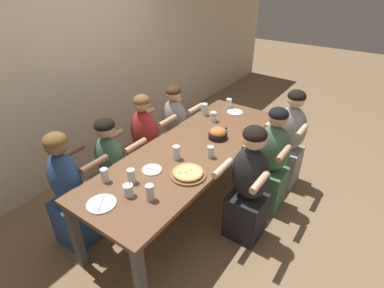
{
  "coord_description": "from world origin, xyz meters",
  "views": [
    {
      "loc": [
        -2.11,
        -1.47,
        2.35
      ],
      "look_at": [
        0.0,
        0.0,
        0.82
      ],
      "focal_mm": 28.0,
      "sensor_mm": 36.0,
      "label": 1
    }
  ],
  "objects_px": {
    "diner_near_right": "(288,143)",
    "diner_far_left": "(70,195)",
    "diner_far_midleft": "(112,171)",
    "empty_plate_b": "(152,170)",
    "diner_near_midright": "(270,164)",
    "diner_far_center": "(146,148)",
    "diner_far_midright": "(175,132)",
    "skillet_bowl": "(218,134)",
    "drinking_glass_a": "(229,104)",
    "diner_near_center": "(248,189)",
    "empty_plate_a": "(235,112)",
    "drinking_glass_g": "(105,176)",
    "empty_plate_c": "(101,204)",
    "drinking_glass_b": "(131,177)",
    "pizza_board_main": "(188,173)",
    "drinking_glass_e": "(204,109)",
    "drinking_glass_c": "(210,153)",
    "drinking_glass_d": "(150,193)",
    "drinking_glass_f": "(176,153)",
    "cocktail_glass_blue": "(129,191)",
    "drinking_glass_h": "(213,117)"
  },
  "relations": [
    {
      "from": "diner_near_right",
      "to": "diner_far_left",
      "type": "height_order",
      "value": "diner_near_right"
    },
    {
      "from": "diner_far_midleft",
      "to": "diner_far_left",
      "type": "distance_m",
      "value": 0.51
    },
    {
      "from": "empty_plate_b",
      "to": "diner_near_midright",
      "type": "xyz_separation_m",
      "value": [
        1.04,
        -0.73,
        -0.23
      ]
    },
    {
      "from": "diner_far_center",
      "to": "diner_far_midright",
      "type": "bearing_deg",
      "value": 90.0
    },
    {
      "from": "skillet_bowl",
      "to": "drinking_glass_a",
      "type": "relative_size",
      "value": 2.35
    },
    {
      "from": "diner_near_center",
      "to": "empty_plate_a",
      "type": "bearing_deg",
      "value": -55.83
    },
    {
      "from": "empty_plate_b",
      "to": "drinking_glass_g",
      "type": "xyz_separation_m",
      "value": [
        -0.34,
        0.22,
        0.05
      ]
    },
    {
      "from": "empty_plate_c",
      "to": "drinking_glass_b",
      "type": "height_order",
      "value": "drinking_glass_b"
    },
    {
      "from": "pizza_board_main",
      "to": "empty_plate_b",
      "type": "xyz_separation_m",
      "value": [
        -0.12,
        0.31,
        -0.02
      ]
    },
    {
      "from": "drinking_glass_e",
      "to": "diner_far_midleft",
      "type": "height_order",
      "value": "diner_far_midleft"
    },
    {
      "from": "drinking_glass_a",
      "to": "diner_near_midright",
      "type": "distance_m",
      "value": 1.06
    },
    {
      "from": "skillet_bowl",
      "to": "empty_plate_c",
      "type": "relative_size",
      "value": 1.28
    },
    {
      "from": "skillet_bowl",
      "to": "empty_plate_a",
      "type": "bearing_deg",
      "value": 12.76
    },
    {
      "from": "drinking_glass_c",
      "to": "diner_far_center",
      "type": "distance_m",
      "value": 0.94
    },
    {
      "from": "drinking_glass_d",
      "to": "empty_plate_b",
      "type": "bearing_deg",
      "value": 40.11
    },
    {
      "from": "drinking_glass_d",
      "to": "drinking_glass_b",
      "type": "bearing_deg",
      "value": 74.77
    },
    {
      "from": "drinking_glass_c",
      "to": "drinking_glass_f",
      "type": "bearing_deg",
      "value": 129.76
    },
    {
      "from": "cocktail_glass_blue",
      "to": "diner_near_center",
      "type": "xyz_separation_m",
      "value": [
        0.85,
        -0.65,
        -0.25
      ]
    },
    {
      "from": "pizza_board_main",
      "to": "drinking_glass_b",
      "type": "distance_m",
      "value": 0.49
    },
    {
      "from": "drinking_glass_a",
      "to": "diner_far_midright",
      "type": "bearing_deg",
      "value": 139.06
    },
    {
      "from": "cocktail_glass_blue",
      "to": "diner_far_center",
      "type": "height_order",
      "value": "diner_far_center"
    },
    {
      "from": "diner_far_midleft",
      "to": "diner_near_right",
      "type": "bearing_deg",
      "value": 49.95
    },
    {
      "from": "diner_far_midright",
      "to": "drinking_glass_h",
      "type": "bearing_deg",
      "value": 10.5
    },
    {
      "from": "empty_plate_c",
      "to": "diner_far_left",
      "type": "xyz_separation_m",
      "value": [
        0.06,
        0.56,
        -0.23
      ]
    },
    {
      "from": "empty_plate_b",
      "to": "diner_near_right",
      "type": "bearing_deg",
      "value": -25.05
    },
    {
      "from": "drinking_glass_e",
      "to": "diner_far_left",
      "type": "xyz_separation_m",
      "value": [
        -1.75,
        0.33,
        -0.3
      ]
    },
    {
      "from": "cocktail_glass_blue",
      "to": "drinking_glass_f",
      "type": "xyz_separation_m",
      "value": [
        0.64,
        0.02,
        0.02
      ]
    },
    {
      "from": "drinking_glass_h",
      "to": "diner_far_center",
      "type": "xyz_separation_m",
      "value": [
        -0.64,
        0.51,
        -0.28
      ]
    },
    {
      "from": "drinking_glass_f",
      "to": "diner_far_midright",
      "type": "xyz_separation_m",
      "value": [
        0.79,
        0.64,
        -0.32
      ]
    },
    {
      "from": "drinking_glass_e",
      "to": "diner_far_left",
      "type": "relative_size",
      "value": 0.12
    },
    {
      "from": "empty_plate_a",
      "to": "drinking_glass_g",
      "type": "height_order",
      "value": "drinking_glass_g"
    },
    {
      "from": "diner_far_center",
      "to": "empty_plate_b",
      "type": "bearing_deg",
      "value": -42.46
    },
    {
      "from": "cocktail_glass_blue",
      "to": "diner_near_midright",
      "type": "height_order",
      "value": "diner_near_midright"
    },
    {
      "from": "empty_plate_c",
      "to": "diner_far_midright",
      "type": "height_order",
      "value": "diner_far_midright"
    },
    {
      "from": "drinking_glass_f",
      "to": "drinking_glass_e",
      "type": "bearing_deg",
      "value": 18.08
    },
    {
      "from": "drinking_glass_g",
      "to": "diner_far_left",
      "type": "bearing_deg",
      "value": 113.11
    },
    {
      "from": "skillet_bowl",
      "to": "diner_near_center",
      "type": "xyz_separation_m",
      "value": [
        -0.36,
        -0.55,
        -0.26
      ]
    },
    {
      "from": "empty_plate_b",
      "to": "drinking_glass_a",
      "type": "distance_m",
      "value": 1.62
    },
    {
      "from": "drinking_glass_c",
      "to": "diner_far_midleft",
      "type": "distance_m",
      "value": 1.06
    },
    {
      "from": "pizza_board_main",
      "to": "diner_far_midleft",
      "type": "bearing_deg",
      "value": 97.37
    },
    {
      "from": "skillet_bowl",
      "to": "drinking_glass_b",
      "type": "distance_m",
      "value": 1.09
    },
    {
      "from": "diner_far_center",
      "to": "drinking_glass_b",
      "type": "bearing_deg",
      "value": -53.71
    },
    {
      "from": "empty_plate_b",
      "to": "drinking_glass_d",
      "type": "distance_m",
      "value": 0.4
    },
    {
      "from": "pizza_board_main",
      "to": "diner_far_midright",
      "type": "relative_size",
      "value": 0.28
    },
    {
      "from": "skillet_bowl",
      "to": "drinking_glass_d",
      "type": "xyz_separation_m",
      "value": [
        -1.15,
        -0.07,
        0.01
      ]
    },
    {
      "from": "drinking_glass_b",
      "to": "diner_far_midright",
      "type": "relative_size",
      "value": 0.11
    },
    {
      "from": "drinking_glass_e",
      "to": "drinking_glass_g",
      "type": "bearing_deg",
      "value": -178.77
    },
    {
      "from": "cocktail_glass_blue",
      "to": "diner_far_midleft",
      "type": "bearing_deg",
      "value": 60.64
    },
    {
      "from": "drinking_glass_b",
      "to": "diner_near_midright",
      "type": "xyz_separation_m",
      "value": [
        1.26,
        -0.76,
        -0.28
      ]
    },
    {
      "from": "empty_plate_c",
      "to": "drinking_glass_d",
      "type": "height_order",
      "value": "drinking_glass_d"
    }
  ]
}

